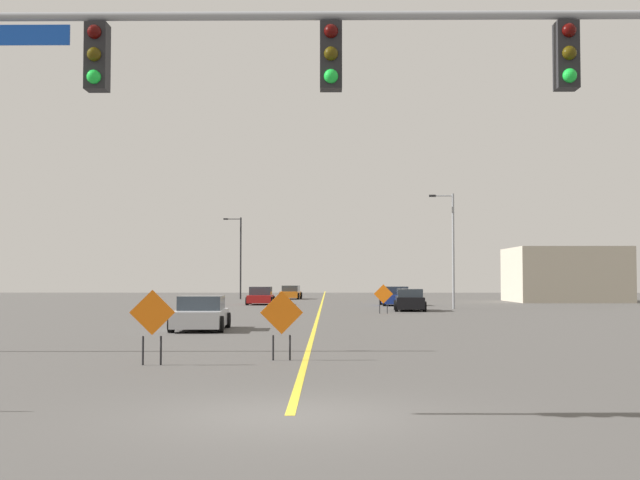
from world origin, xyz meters
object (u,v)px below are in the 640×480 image
(street_lamp_near_right, at_px, (451,245))
(car_blue_mid, at_px, (395,296))
(construction_sign_right_lane, at_px, (383,295))
(street_lamp_mid_right, at_px, (239,254))
(construction_sign_median_far, at_px, (152,317))
(car_black_approaching, at_px, (410,300))
(car_red_distant, at_px, (261,296))
(car_silver_passing, at_px, (201,314))
(car_orange_far, at_px, (291,293))
(construction_sign_median_near, at_px, (282,317))
(traffic_signal_assembly, at_px, (456,81))

(street_lamp_near_right, distance_m, car_blue_mid, 8.35)
(street_lamp_near_right, bearing_deg, construction_sign_right_lane, -124.51)
(street_lamp_mid_right, xyz_separation_m, construction_sign_median_far, (4.57, -61.13, -3.29))
(car_black_approaching, distance_m, car_blue_mid, 10.08)
(construction_sign_right_lane, xyz_separation_m, car_red_distant, (-8.56, 16.19, -0.41))
(construction_sign_right_lane, relative_size, car_blue_mid, 0.40)
(construction_sign_median_far, distance_m, car_blue_mid, 43.73)
(car_red_distant, height_order, car_black_approaching, car_red_distant)
(car_silver_passing, height_order, car_blue_mid, car_blue_mid)
(street_lamp_near_right, relative_size, car_silver_passing, 1.71)
(street_lamp_near_right, xyz_separation_m, car_blue_mid, (-3.30, 6.76, -3.62))
(car_silver_passing, distance_m, car_orange_far, 48.12)
(street_lamp_mid_right, relative_size, car_blue_mid, 1.86)
(street_lamp_near_right, relative_size, construction_sign_median_far, 4.32)
(construction_sign_median_near, xyz_separation_m, car_blue_mid, (6.23, 41.54, -0.42))
(street_lamp_mid_right, height_order, car_red_distant, street_lamp_mid_right)
(car_red_distant, bearing_deg, car_silver_passing, -89.63)
(street_lamp_mid_right, distance_m, car_orange_far, 6.34)
(car_blue_mid, bearing_deg, car_orange_far, 115.17)
(construction_sign_right_lane, xyz_separation_m, car_orange_far, (-6.97, 32.93, -0.43))
(car_blue_mid, bearing_deg, street_lamp_near_right, -63.99)
(car_red_distant, bearing_deg, street_lamp_near_right, -32.57)
(car_orange_far, bearing_deg, construction_sign_median_near, -87.56)
(street_lamp_mid_right, height_order, construction_sign_right_lane, street_lamp_mid_right)
(street_lamp_near_right, distance_m, car_orange_far, 28.44)
(street_lamp_mid_right, xyz_separation_m, car_orange_far, (5.07, 0.31, -3.80))
(construction_sign_median_far, xyz_separation_m, car_blue_mid, (9.29, 42.73, -0.46))
(street_lamp_mid_right, relative_size, car_red_distant, 1.94)
(construction_sign_right_lane, height_order, car_red_distant, construction_sign_right_lane)
(construction_sign_right_lane, distance_m, construction_sign_median_near, 27.67)
(car_blue_mid, bearing_deg, car_red_distant, 169.21)
(traffic_signal_assembly, relative_size, construction_sign_median_far, 8.10)
(construction_sign_median_near, height_order, car_silver_passing, construction_sign_median_near)
(car_silver_passing, height_order, car_orange_far, car_silver_passing)
(car_blue_mid, bearing_deg, traffic_signal_assembly, -93.49)
(street_lamp_mid_right, relative_size, construction_sign_median_near, 4.57)
(car_red_distant, xyz_separation_m, car_blue_mid, (10.39, -1.98, 0.04))
(construction_sign_median_far, distance_m, construction_sign_right_lane, 29.47)
(construction_sign_right_lane, xyz_separation_m, car_black_approaching, (1.94, 4.14, -0.39))
(construction_sign_right_lane, xyz_separation_m, car_blue_mid, (1.82, 14.22, -0.38))
(street_lamp_near_right, bearing_deg, street_lamp_mid_right, 124.29)
(street_lamp_mid_right, distance_m, construction_sign_median_far, 61.39)
(street_lamp_mid_right, bearing_deg, construction_sign_median_near, -82.74)
(car_black_approaching, relative_size, car_blue_mid, 0.98)
(traffic_signal_assembly, distance_m, car_blue_mid, 50.27)
(street_lamp_mid_right, distance_m, car_blue_mid, 23.35)
(street_lamp_near_right, height_order, construction_sign_median_far, street_lamp_near_right)
(construction_sign_median_near, relative_size, car_black_approaching, 0.41)
(traffic_signal_assembly, distance_m, street_lamp_near_right, 43.69)
(street_lamp_mid_right, distance_m, car_silver_passing, 48.09)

